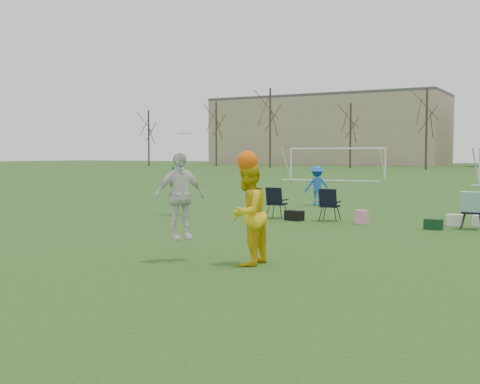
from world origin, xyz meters
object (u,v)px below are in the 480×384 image
Objects in this scene: fielder_blue at (317,186)px; goal_left at (337,155)px; fielder_green_near at (180,185)px; center_contest at (224,206)px.

fielder_blue is 0.21× the size of goal_left.
fielder_blue is (2.46, 5.72, -0.23)m from fielder_green_near.
goal_left reaches higher than fielder_blue.
fielder_green_near is 6.23m from fielder_blue.
fielder_green_near is 0.27× the size of goal_left.
goal_left is at bearing -107.99° from fielder_blue.
goal_left is (-7.16, 21.32, 1.16)m from fielder_blue.
goal_left is at bearing 47.30° from fielder_green_near.
fielder_green_near is at bearing -85.15° from goal_left.
fielder_blue is 12.88m from center_contest.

